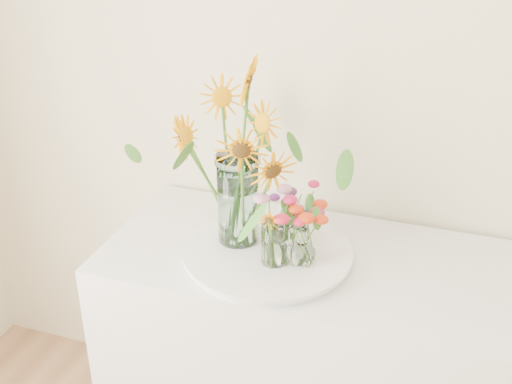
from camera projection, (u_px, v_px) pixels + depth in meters
counter at (323, 373)px, 2.15m from camera, size 1.40×0.60×0.90m
tray at (268, 254)px, 1.95m from camera, size 0.49×0.49×0.02m
mason_jar at (238, 199)px, 1.93m from camera, size 0.13×0.13×0.29m
sunflower_bouquet at (237, 157)px, 1.86m from camera, size 0.77×0.77×0.57m
small_vase_a at (275, 243)px, 1.85m from camera, size 0.09×0.09×0.13m
wildflower_posy_a at (275, 230)px, 1.83m from camera, size 0.20×0.20×0.22m
small_vase_b at (302, 246)px, 1.85m from camera, size 0.09×0.09×0.12m
wildflower_posy_b at (302, 232)px, 1.83m from camera, size 0.19×0.19×0.21m
small_vase_c at (296, 229)px, 1.95m from camera, size 0.08×0.08×0.11m
wildflower_posy_c at (296, 216)px, 1.93m from camera, size 0.21×0.21×0.20m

